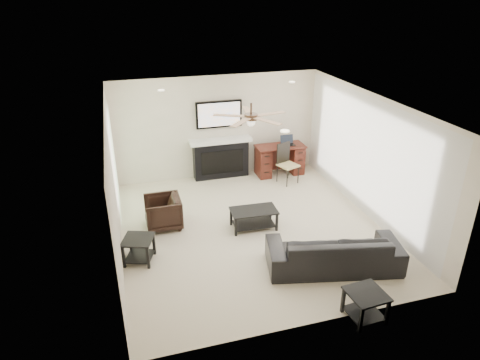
{
  "coord_description": "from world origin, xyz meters",
  "views": [
    {
      "loc": [
        -2.27,
        -6.95,
        4.41
      ],
      "look_at": [
        -0.23,
        0.03,
        1.07
      ],
      "focal_mm": 32.0,
      "sensor_mm": 36.0,
      "label": 1
    }
  ],
  "objects_px": {
    "coffee_table": "(254,219)",
    "fireplace_unit": "(221,141)",
    "sofa": "(334,250)",
    "armchair": "(163,212)",
    "desk": "(280,160)"
  },
  "relations": [
    {
      "from": "coffee_table",
      "to": "fireplace_unit",
      "type": "height_order",
      "value": "fireplace_unit"
    },
    {
      "from": "sofa",
      "to": "fireplace_unit",
      "type": "distance_m",
      "value": 4.32
    },
    {
      "from": "sofa",
      "to": "armchair",
      "type": "xyz_separation_m",
      "value": [
        -2.6,
        2.15,
        -0.01
      ]
    },
    {
      "from": "coffee_table",
      "to": "desk",
      "type": "xyz_separation_m",
      "value": [
        1.45,
        2.35,
        0.18
      ]
    },
    {
      "from": "fireplace_unit",
      "to": "coffee_table",
      "type": "bearing_deg",
      "value": -89.67
    },
    {
      "from": "sofa",
      "to": "desk",
      "type": "bearing_deg",
      "value": -85.31
    },
    {
      "from": "sofa",
      "to": "fireplace_unit",
      "type": "bearing_deg",
      "value": -65.06
    },
    {
      "from": "coffee_table",
      "to": "fireplace_unit",
      "type": "xyz_separation_m",
      "value": [
        -0.01,
        2.58,
        0.75
      ]
    },
    {
      "from": "coffee_table",
      "to": "fireplace_unit",
      "type": "bearing_deg",
      "value": 92.95
    },
    {
      "from": "armchair",
      "to": "fireplace_unit",
      "type": "xyz_separation_m",
      "value": [
        1.69,
        2.03,
        0.64
      ]
    },
    {
      "from": "desk",
      "to": "sofa",
      "type": "bearing_deg",
      "value": -97.9
    },
    {
      "from": "desk",
      "to": "coffee_table",
      "type": "bearing_deg",
      "value": -121.68
    },
    {
      "from": "sofa",
      "to": "desk",
      "type": "relative_size",
      "value": 1.83
    },
    {
      "from": "sofa",
      "to": "armchair",
      "type": "height_order",
      "value": "sofa"
    },
    {
      "from": "coffee_table",
      "to": "desk",
      "type": "distance_m",
      "value": 2.76
    }
  ]
}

